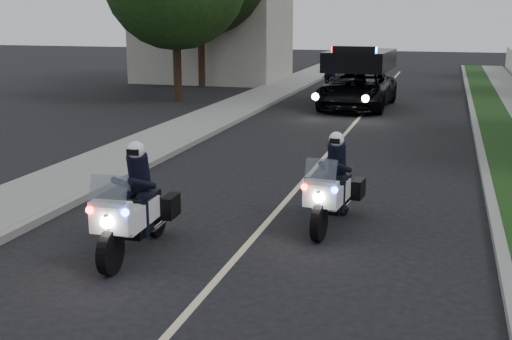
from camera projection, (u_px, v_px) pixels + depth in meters
The scene contains 14 objects.
ground at pixel (248, 244), 11.11m from camera, with size 120.00×120.00×0.00m, color black.
curb_right at pixel (479, 143), 19.32m from camera, with size 0.20×60.00×0.15m, color gray.
grass_verge at pixel (504, 145), 19.13m from camera, with size 1.20×60.00×0.16m, color #193814.
curb_left at pixel (217, 130), 21.55m from camera, with size 0.20×60.00×0.15m, color gray.
sidewalk_left at pixel (186, 128), 21.85m from camera, with size 2.00×60.00×0.16m, color gray.
building_far at pixel (213, 19), 37.29m from camera, with size 8.00×6.00×7.00m, color #A8A396.
lane_marking at pixel (341, 139), 20.45m from camera, with size 0.12×50.00×0.01m, color #BFB78C.
police_moto_left at pixel (137, 253), 10.72m from camera, with size 0.76×2.17×1.84m, color silver, non-canonical shape.
police_moto_right at pixel (332, 226), 12.06m from camera, with size 0.72×2.06×1.75m, color silver, non-canonical shape.
police_suv at pixel (357, 108), 27.07m from camera, with size 2.62×5.66×2.75m, color black.
bicycle at pixel (329, 93), 31.95m from camera, with size 0.55×1.58×0.83m, color black.
cyclist at pixel (329, 93), 31.95m from camera, with size 0.66×0.44×1.84m, color black.
tree_left_near at pixel (178, 102), 29.04m from camera, with size 6.26×6.26×10.43m, color #1D4115, non-canonical shape.
tree_left_far at pixel (202, 87), 34.59m from camera, with size 7.31×7.31×12.19m, color black, non-canonical shape.
Camera 1 is at (3.07, -10.05, 3.83)m, focal length 45.87 mm.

